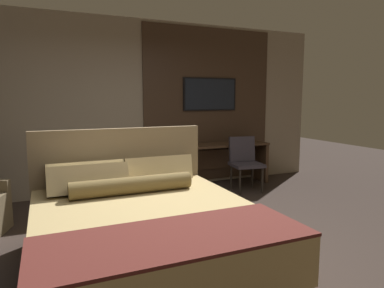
{
  "coord_description": "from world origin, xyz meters",
  "views": [
    {
      "loc": [
        -1.25,
        -2.97,
        1.53
      ],
      "look_at": [
        0.5,
        1.06,
        0.94
      ],
      "focal_mm": 32.0,
      "sensor_mm": 36.0,
      "label": 1
    }
  ],
  "objects_px": {
    "vase_tall": "(178,138)",
    "tv": "(210,94)",
    "bed": "(144,231)",
    "book": "(237,141)",
    "desk_chair": "(244,159)",
    "desk": "(215,157)"
  },
  "relations": [
    {
      "from": "desk",
      "to": "book",
      "type": "height_order",
      "value": "book"
    },
    {
      "from": "desk_chair",
      "to": "desk",
      "type": "bearing_deg",
      "value": 129.79
    },
    {
      "from": "book",
      "to": "bed",
      "type": "bearing_deg",
      "value": -134.51
    },
    {
      "from": "book",
      "to": "desk",
      "type": "bearing_deg",
      "value": -176.4
    },
    {
      "from": "desk_chair",
      "to": "tv",
      "type": "bearing_deg",
      "value": 121.72
    },
    {
      "from": "book",
      "to": "desk_chair",
      "type": "bearing_deg",
      "value": -106.69
    },
    {
      "from": "book",
      "to": "tv",
      "type": "bearing_deg",
      "value": 159.49
    },
    {
      "from": "tv",
      "to": "desk_chair",
      "type": "distance_m",
      "value": 1.31
    },
    {
      "from": "tv",
      "to": "vase_tall",
      "type": "height_order",
      "value": "tv"
    },
    {
      "from": "bed",
      "to": "tv",
      "type": "bearing_deg",
      "value": 53.34
    },
    {
      "from": "tv",
      "to": "desk",
      "type": "bearing_deg",
      "value": -90.0
    },
    {
      "from": "bed",
      "to": "book",
      "type": "xyz_separation_m",
      "value": [
        2.43,
        2.47,
        0.4
      ]
    },
    {
      "from": "vase_tall",
      "to": "book",
      "type": "relative_size",
      "value": 1.12
    },
    {
      "from": "vase_tall",
      "to": "tv",
      "type": "bearing_deg",
      "value": 14.57
    },
    {
      "from": "tv",
      "to": "book",
      "type": "xyz_separation_m",
      "value": [
        0.46,
        -0.17,
        -0.85
      ]
    },
    {
      "from": "desk",
      "to": "tv",
      "type": "bearing_deg",
      "value": 90.0
    },
    {
      "from": "desk",
      "to": "bed",
      "type": "bearing_deg",
      "value": -128.86
    },
    {
      "from": "desk",
      "to": "vase_tall",
      "type": "relative_size",
      "value": 7.08
    },
    {
      "from": "desk",
      "to": "desk_chair",
      "type": "distance_m",
      "value": 0.58
    },
    {
      "from": "tv",
      "to": "vase_tall",
      "type": "xyz_separation_m",
      "value": [
        -0.68,
        -0.18,
        -0.73
      ]
    },
    {
      "from": "bed",
      "to": "desk",
      "type": "distance_m",
      "value": 3.14
    },
    {
      "from": "bed",
      "to": "tv",
      "type": "relative_size",
      "value": 2.12
    }
  ]
}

